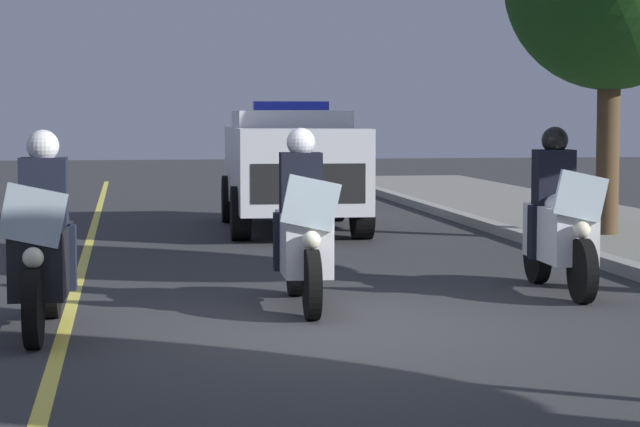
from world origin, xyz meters
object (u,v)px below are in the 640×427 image
object	(u,v)px
police_motorcycle_lead_left	(42,250)
police_motorcycle_trailing	(559,226)
police_suv	(291,163)
police_motorcycle_lead_right	(303,235)

from	to	relation	value
police_motorcycle_lead_left	police_motorcycle_trailing	world-z (taller)	same
police_motorcycle_lead_left	police_suv	world-z (taller)	police_suv
police_motorcycle_lead_left	police_motorcycle_lead_right	xyz separation A→B (m)	(-1.02, 2.38, 0.00)
police_motorcycle_lead_left	police_motorcycle_lead_right	world-z (taller)	same
police_motorcycle_trailing	police_suv	world-z (taller)	police_suv
police_motorcycle_lead_left	police_suv	xyz separation A→B (m)	(-8.88, 3.31, 0.37)
police_motorcycle_lead_right	police_motorcycle_trailing	bearing A→B (deg)	101.11
police_suv	police_motorcycle_trailing	bearing A→B (deg)	13.99
police_motorcycle_lead_left	police_motorcycle_trailing	bearing A→B (deg)	106.92
police_motorcycle_lead_right	police_motorcycle_trailing	xyz separation A→B (m)	(-0.54, 2.76, 0.00)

